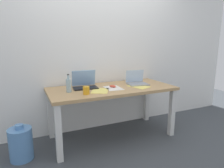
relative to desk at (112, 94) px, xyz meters
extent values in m
plane|color=#42474C|center=(0.00, 0.00, -0.64)|extent=(8.00, 8.00, 0.00)
cube|color=white|center=(0.00, 0.45, 0.66)|extent=(5.20, 0.08, 2.60)
cube|color=tan|center=(0.00, 0.00, 0.07)|extent=(1.75, 0.77, 0.04)
cube|color=silver|center=(-0.81, -0.33, -0.29)|extent=(0.07, 0.07, 0.70)
cube|color=silver|center=(0.81, -0.33, -0.29)|extent=(0.07, 0.07, 0.70)
cube|color=silver|center=(-0.81, 0.33, -0.29)|extent=(0.07, 0.07, 0.70)
cube|color=silver|center=(0.81, 0.33, -0.29)|extent=(0.07, 0.07, 0.70)
cube|color=black|center=(-0.36, 0.09, 0.10)|extent=(0.34, 0.22, 0.02)
cube|color=#8CB7EA|center=(-0.35, 0.20, 0.22)|extent=(0.33, 0.09, 0.22)
cube|color=gray|center=(0.43, 0.01, 0.10)|extent=(0.31, 0.26, 0.02)
cube|color=silver|center=(0.44, 0.13, 0.20)|extent=(0.29, 0.07, 0.19)
cylinder|color=#99B7C1|center=(-0.61, -0.01, 0.18)|extent=(0.06, 0.06, 0.17)
cylinder|color=#99B7C1|center=(-0.61, -0.01, 0.29)|extent=(0.03, 0.03, 0.05)
cylinder|color=black|center=(-0.61, -0.01, 0.32)|extent=(0.03, 0.03, 0.01)
ellipsoid|color=#D84C38|center=(0.01, 0.00, 0.11)|extent=(0.10, 0.12, 0.03)
cylinder|color=gold|center=(-0.44, -0.20, 0.14)|extent=(0.08, 0.08, 0.09)
cube|color=#F4E06B|center=(0.38, -0.10, 0.10)|extent=(0.30, 0.35, 0.00)
cube|color=#F4E06B|center=(-0.22, -0.11, 0.10)|extent=(0.32, 0.36, 0.00)
cube|color=white|center=(0.00, -0.04, 0.10)|extent=(0.22, 0.30, 0.00)
cylinder|color=#598CC6|center=(-1.22, -0.09, -0.45)|extent=(0.27, 0.27, 0.38)
cylinder|color=#598CC6|center=(-1.22, -0.09, -0.23)|extent=(0.09, 0.09, 0.05)
camera|label=1|loc=(-1.13, -2.48, 0.73)|focal=31.98mm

